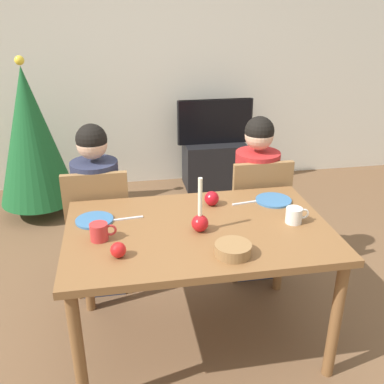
{
  "coord_description": "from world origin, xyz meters",
  "views": [
    {
      "loc": [
        -0.39,
        -2.0,
        1.85
      ],
      "look_at": [
        0.0,
        0.2,
        0.87
      ],
      "focal_mm": 40.65,
      "sensor_mm": 36.0,
      "label": 1
    }
  ],
  "objects_px": {
    "person_right_child": "(255,201)",
    "apple_by_left_plate": "(212,198)",
    "christmas_tree": "(31,136)",
    "plate_right": "(273,200)",
    "apple_near_candle": "(118,250)",
    "tv_stand": "(214,164)",
    "candle_centerpiece": "(201,220)",
    "mug_right": "(294,215)",
    "chair_left": "(99,223)",
    "tv": "(215,122)",
    "chair_right": "(256,210)",
    "dining_table": "(198,241)",
    "person_left_child": "(99,213)",
    "bowl_walnuts": "(233,249)",
    "mug_left": "(100,232)",
    "plate_left": "(94,220)"
  },
  "relations": [
    {
      "from": "tv_stand",
      "to": "bowl_walnuts",
      "type": "height_order",
      "value": "bowl_walnuts"
    },
    {
      "from": "dining_table",
      "to": "mug_left",
      "type": "xyz_separation_m",
      "value": [
        -0.51,
        -0.04,
        0.13
      ]
    },
    {
      "from": "christmas_tree",
      "to": "candle_centerpiece",
      "type": "xyz_separation_m",
      "value": [
        1.15,
        -1.96,
        0.06
      ]
    },
    {
      "from": "chair_left",
      "to": "plate_right",
      "type": "relative_size",
      "value": 4.2
    },
    {
      "from": "dining_table",
      "to": "candle_centerpiece",
      "type": "xyz_separation_m",
      "value": [
        0.0,
        -0.04,
        0.15
      ]
    },
    {
      "from": "christmas_tree",
      "to": "mug_right",
      "type": "height_order",
      "value": "christmas_tree"
    },
    {
      "from": "christmas_tree",
      "to": "mug_right",
      "type": "bearing_deg",
      "value": -49.53
    },
    {
      "from": "person_right_child",
      "to": "candle_centerpiece",
      "type": "distance_m",
      "value": 0.89
    },
    {
      "from": "person_right_child",
      "to": "apple_by_left_plate",
      "type": "bearing_deg",
      "value": -136.42
    },
    {
      "from": "mug_left",
      "to": "apple_near_candle",
      "type": "distance_m",
      "value": 0.2
    },
    {
      "from": "plate_right",
      "to": "mug_right",
      "type": "relative_size",
      "value": 1.64
    },
    {
      "from": "person_left_child",
      "to": "bowl_walnuts",
      "type": "bearing_deg",
      "value": -54.69
    },
    {
      "from": "plate_right",
      "to": "chair_right",
      "type": "bearing_deg",
      "value": 86.77
    },
    {
      "from": "christmas_tree",
      "to": "bowl_walnuts",
      "type": "distance_m",
      "value": 2.55
    },
    {
      "from": "candle_centerpiece",
      "to": "person_right_child",
      "type": "bearing_deg",
      "value": 52.28
    },
    {
      "from": "dining_table",
      "to": "person_right_child",
      "type": "height_order",
      "value": "person_right_child"
    },
    {
      "from": "mug_left",
      "to": "apple_by_left_plate",
      "type": "relative_size",
      "value": 1.56
    },
    {
      "from": "dining_table",
      "to": "person_left_child",
      "type": "distance_m",
      "value": 0.85
    },
    {
      "from": "mug_right",
      "to": "apple_by_left_plate",
      "type": "bearing_deg",
      "value": 143.38
    },
    {
      "from": "plate_right",
      "to": "apple_near_candle",
      "type": "xyz_separation_m",
      "value": [
        -0.93,
        -0.47,
        0.03
      ]
    },
    {
      "from": "tv_stand",
      "to": "plate_right",
      "type": "xyz_separation_m",
      "value": [
        -0.11,
        -2.05,
        0.52
      ]
    },
    {
      "from": "chair_right",
      "to": "dining_table",
      "type": "bearing_deg",
      "value": -130.93
    },
    {
      "from": "chair_right",
      "to": "mug_left",
      "type": "relative_size",
      "value": 6.71
    },
    {
      "from": "mug_left",
      "to": "plate_left",
      "type": "bearing_deg",
      "value": 99.38
    },
    {
      "from": "person_right_child",
      "to": "candle_centerpiece",
      "type": "height_order",
      "value": "person_right_child"
    },
    {
      "from": "chair_right",
      "to": "candle_centerpiece",
      "type": "bearing_deg",
      "value": -129.09
    },
    {
      "from": "mug_right",
      "to": "plate_left",
      "type": "bearing_deg",
      "value": 169.13
    },
    {
      "from": "tv_stand",
      "to": "dining_table",
      "type": "bearing_deg",
      "value": -104.98
    },
    {
      "from": "person_left_child",
      "to": "mug_left",
      "type": "xyz_separation_m",
      "value": [
        0.04,
        -0.68,
        0.23
      ]
    },
    {
      "from": "christmas_tree",
      "to": "candle_centerpiece",
      "type": "height_order",
      "value": "christmas_tree"
    },
    {
      "from": "tv",
      "to": "apple_by_left_plate",
      "type": "bearing_deg",
      "value": -103.44
    },
    {
      "from": "tv_stand",
      "to": "candle_centerpiece",
      "type": "distance_m",
      "value": 2.48
    },
    {
      "from": "tv_stand",
      "to": "apple_near_candle",
      "type": "height_order",
      "value": "apple_near_candle"
    },
    {
      "from": "person_left_child",
      "to": "mug_right",
      "type": "distance_m",
      "value": 1.28
    },
    {
      "from": "plate_left",
      "to": "mug_left",
      "type": "bearing_deg",
      "value": -80.62
    },
    {
      "from": "tv",
      "to": "mug_left",
      "type": "bearing_deg",
      "value": -115.74
    },
    {
      "from": "person_right_child",
      "to": "plate_right",
      "type": "relative_size",
      "value": 5.46
    },
    {
      "from": "christmas_tree",
      "to": "apple_by_left_plate",
      "type": "relative_size",
      "value": 16.74
    },
    {
      "from": "plate_right",
      "to": "person_left_child",
      "type": "bearing_deg",
      "value": 159.7
    },
    {
      "from": "chair_left",
      "to": "apple_near_candle",
      "type": "relative_size",
      "value": 11.98
    },
    {
      "from": "christmas_tree",
      "to": "tv_stand",
      "type": "bearing_deg",
      "value": 12.05
    },
    {
      "from": "mug_right",
      "to": "apple_near_candle",
      "type": "height_order",
      "value": "mug_right"
    },
    {
      "from": "mug_left",
      "to": "plate_right",
      "type": "bearing_deg",
      "value": 15.71
    },
    {
      "from": "tv_stand",
      "to": "candle_centerpiece",
      "type": "xyz_separation_m",
      "value": [
        -0.61,
        -2.34,
        0.57
      ]
    },
    {
      "from": "dining_table",
      "to": "mug_right",
      "type": "distance_m",
      "value": 0.54
    },
    {
      "from": "plate_left",
      "to": "mug_right",
      "type": "relative_size",
      "value": 1.57
    },
    {
      "from": "person_right_child",
      "to": "mug_left",
      "type": "bearing_deg",
      "value": -146.9
    },
    {
      "from": "dining_table",
      "to": "person_right_child",
      "type": "xyz_separation_m",
      "value": [
        0.53,
        0.64,
        -0.1
      ]
    },
    {
      "from": "person_left_child",
      "to": "bowl_walnuts",
      "type": "height_order",
      "value": "person_left_child"
    },
    {
      "from": "person_right_child",
      "to": "tv_stand",
      "type": "height_order",
      "value": "person_right_child"
    }
  ]
}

